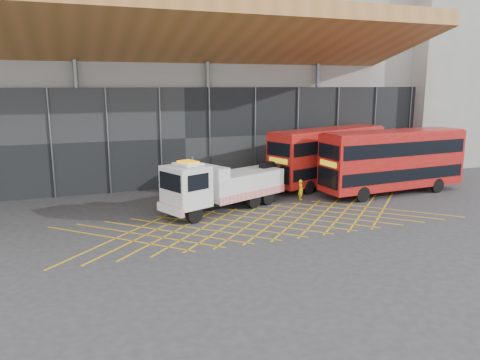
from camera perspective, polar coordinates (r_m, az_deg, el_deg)
name	(u,v)px	position (r m, az deg, el deg)	size (l,w,h in m)	color
ground_plane	(201,229)	(27.39, -4.81, -5.96)	(120.00, 120.00, 0.00)	#2D2D30
road_markings	(264,222)	(28.67, 2.94, -5.12)	(24.76, 7.16, 0.01)	gold
construction_building	(164,76)	(44.47, -9.19, 12.40)	(55.00, 23.97, 18.00)	gray
east_building	(443,68)	(56.73, 23.48, 12.44)	(15.00, 12.00, 20.00)	gray
recovery_truck	(222,185)	(30.80, -2.25, -0.66)	(10.31, 5.77, 3.70)	black
bus_towed	(328,154)	(39.15, 10.71, 3.13)	(11.78, 6.38, 4.71)	#AD140F
bus_second	(393,159)	(37.34, 18.17, 2.45)	(12.04, 3.60, 4.83)	#9E0F0C
worker	(301,190)	(34.20, 7.42, -1.17)	(0.54, 0.35, 1.48)	yellow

